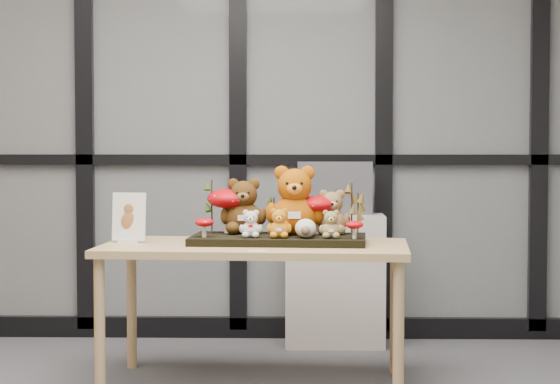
{
  "coord_description": "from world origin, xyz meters",
  "views": [
    {
      "loc": [
        0.83,
        -3.45,
        1.17
      ],
      "look_at": [
        0.72,
        1.27,
        0.92
      ],
      "focal_mm": 65.0,
      "sensor_mm": 36.0,
      "label": 1
    }
  ],
  "objects_px": {
    "plush_cream_hedgehog": "(306,227)",
    "cabinet": "(335,280)",
    "diorama_tray": "(279,239)",
    "mushroom_back_left": "(229,208)",
    "bear_tan_back": "(332,210)",
    "bear_white_bow": "(251,222)",
    "monitor": "(335,188)",
    "bear_pooh_yellow": "(295,197)",
    "bear_beige_small": "(331,223)",
    "mushroom_front_right": "(354,229)",
    "bear_brown_medium": "(244,203)",
    "display_table": "(255,258)",
    "bear_small_yellow": "(279,222)",
    "mushroom_back_right": "(317,213)",
    "sign_holder": "(129,220)",
    "mushroom_front_left": "(204,227)"
  },
  "relations": [
    {
      "from": "plush_cream_hedgehog",
      "to": "cabinet",
      "type": "xyz_separation_m",
      "value": [
        0.17,
        1.02,
        -0.39
      ]
    },
    {
      "from": "diorama_tray",
      "to": "mushroom_back_left",
      "type": "height_order",
      "value": "mushroom_back_left"
    },
    {
      "from": "bear_tan_back",
      "to": "cabinet",
      "type": "distance_m",
      "value": 0.94
    },
    {
      "from": "bear_white_bow",
      "to": "plush_cream_hedgehog",
      "type": "bearing_deg",
      "value": -0.48
    },
    {
      "from": "bear_tan_back",
      "to": "monitor",
      "type": "height_order",
      "value": "monitor"
    },
    {
      "from": "bear_pooh_yellow",
      "to": "bear_beige_small",
      "type": "height_order",
      "value": "bear_pooh_yellow"
    },
    {
      "from": "mushroom_front_right",
      "to": "bear_white_bow",
      "type": "bearing_deg",
      "value": 174.68
    },
    {
      "from": "bear_brown_medium",
      "to": "monitor",
      "type": "height_order",
      "value": "monitor"
    },
    {
      "from": "bear_white_bow",
      "to": "cabinet",
      "type": "distance_m",
      "value": 1.16
    },
    {
      "from": "display_table",
      "to": "bear_small_yellow",
      "type": "relative_size",
      "value": 9.69
    },
    {
      "from": "cabinet",
      "to": "bear_beige_small",
      "type": "bearing_deg",
      "value": -92.8
    },
    {
      "from": "bear_white_bow",
      "to": "mushroom_back_right",
      "type": "relative_size",
      "value": 0.69
    },
    {
      "from": "bear_pooh_yellow",
      "to": "mushroom_front_right",
      "type": "xyz_separation_m",
      "value": [
        0.28,
        -0.2,
        -0.14
      ]
    },
    {
      "from": "bear_white_bow",
      "to": "bear_beige_small",
      "type": "xyz_separation_m",
      "value": [
        0.37,
        -0.02,
        0.0
      ]
    },
    {
      "from": "display_table",
      "to": "bear_pooh_yellow",
      "type": "bearing_deg",
      "value": 33.9
    },
    {
      "from": "bear_beige_small",
      "to": "mushroom_back_left",
      "type": "distance_m",
      "value": 0.56
    },
    {
      "from": "bear_beige_small",
      "to": "sign_holder",
      "type": "xyz_separation_m",
      "value": [
        -0.96,
        0.13,
        -0.0
      ]
    },
    {
      "from": "bear_pooh_yellow",
      "to": "bear_white_bow",
      "type": "bearing_deg",
      "value": -138.91
    },
    {
      "from": "display_table",
      "to": "bear_beige_small",
      "type": "distance_m",
      "value": 0.4
    },
    {
      "from": "diorama_tray",
      "to": "bear_small_yellow",
      "type": "xyz_separation_m",
      "value": [
        0.01,
        -0.11,
        0.09
      ]
    },
    {
      "from": "bear_beige_small",
      "to": "mushroom_back_right",
      "type": "relative_size",
      "value": 0.7
    },
    {
      "from": "bear_beige_small",
      "to": "cabinet",
      "type": "bearing_deg",
      "value": 90.91
    },
    {
      "from": "display_table",
      "to": "plush_cream_hedgehog",
      "type": "xyz_separation_m",
      "value": [
        0.24,
        -0.07,
        0.15
      ]
    },
    {
      "from": "bear_brown_medium",
      "to": "bear_small_yellow",
      "type": "height_order",
      "value": "bear_brown_medium"
    },
    {
      "from": "diorama_tray",
      "to": "bear_white_bow",
      "type": "height_order",
      "value": "bear_white_bow"
    },
    {
      "from": "mushroom_back_left",
      "to": "mushroom_back_right",
      "type": "distance_m",
      "value": 0.44
    },
    {
      "from": "bear_brown_medium",
      "to": "mushroom_back_right",
      "type": "xyz_separation_m",
      "value": [
        0.36,
        -0.03,
        -0.04
      ]
    },
    {
      "from": "plush_cream_hedgehog",
      "to": "mushroom_back_left",
      "type": "height_order",
      "value": "mushroom_back_left"
    },
    {
      "from": "monitor",
      "to": "mushroom_back_right",
      "type": "bearing_deg",
      "value": -97.63
    },
    {
      "from": "plush_cream_hedgehog",
      "to": "mushroom_front_right",
      "type": "height_order",
      "value": "plush_cream_hedgehog"
    },
    {
      "from": "bear_pooh_yellow",
      "to": "bear_small_yellow",
      "type": "bearing_deg",
      "value": -108.43
    },
    {
      "from": "sign_holder",
      "to": "cabinet",
      "type": "height_order",
      "value": "sign_holder"
    },
    {
      "from": "mushroom_back_right",
      "to": "mushroom_front_left",
      "type": "xyz_separation_m",
      "value": [
        -0.53,
        -0.17,
        -0.05
      ]
    },
    {
      "from": "diorama_tray",
      "to": "bear_beige_small",
      "type": "height_order",
      "value": "bear_beige_small"
    },
    {
      "from": "mushroom_front_right",
      "to": "cabinet",
      "type": "relative_size",
      "value": 0.12
    },
    {
      "from": "mushroom_front_left",
      "to": "mushroom_back_left",
      "type": "bearing_deg",
      "value": 66.26
    },
    {
      "from": "sign_holder",
      "to": "mushroom_front_right",
      "type": "bearing_deg",
      "value": 3.59
    },
    {
      "from": "plush_cream_hedgehog",
      "to": "monitor",
      "type": "bearing_deg",
      "value": 84.53
    },
    {
      "from": "bear_pooh_yellow",
      "to": "mushroom_back_right",
      "type": "xyz_separation_m",
      "value": [
        0.11,
        0.02,
        -0.08
      ]
    },
    {
      "from": "bear_beige_small",
      "to": "monitor",
      "type": "height_order",
      "value": "monitor"
    },
    {
      "from": "mushroom_back_left",
      "to": "sign_holder",
      "type": "height_order",
      "value": "mushroom_back_left"
    },
    {
      "from": "bear_white_bow",
      "to": "bear_beige_small",
      "type": "relative_size",
      "value": 0.99
    },
    {
      "from": "mushroom_front_left",
      "to": "mushroom_front_right",
      "type": "bearing_deg",
      "value": -4.51
    },
    {
      "from": "diorama_tray",
      "to": "mushroom_back_right",
      "type": "distance_m",
      "value": 0.24
    },
    {
      "from": "bear_pooh_yellow",
      "to": "sign_holder",
      "type": "bearing_deg",
      "value": -172.52
    },
    {
      "from": "mushroom_back_left",
      "to": "bear_brown_medium",
      "type": "bearing_deg",
      "value": -19.59
    },
    {
      "from": "display_table",
      "to": "mushroom_front_left",
      "type": "height_order",
      "value": "mushroom_front_left"
    },
    {
      "from": "bear_white_bow",
      "to": "mushroom_front_left",
      "type": "distance_m",
      "value": 0.22
    },
    {
      "from": "bear_white_bow",
      "to": "bear_pooh_yellow",
      "type": "bearing_deg",
      "value": 41.09
    },
    {
      "from": "bear_tan_back",
      "to": "monitor",
      "type": "relative_size",
      "value": 0.56
    }
  ]
}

